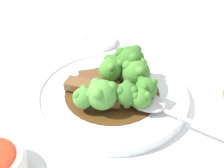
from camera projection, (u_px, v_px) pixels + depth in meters
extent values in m
plane|color=silver|center=(112.00, 99.00, 0.57)|extent=(4.00, 4.00, 0.00)
cylinder|color=white|center=(112.00, 96.00, 0.56)|extent=(0.27, 0.27, 0.01)
torus|color=white|center=(112.00, 93.00, 0.56)|extent=(0.27, 0.27, 0.01)
cylinder|color=#4C2D14|center=(112.00, 93.00, 0.56)|extent=(0.17, 0.17, 0.00)
cube|color=brown|center=(95.00, 76.00, 0.58)|extent=(0.06, 0.04, 0.01)
cube|color=brown|center=(109.00, 92.00, 0.54)|extent=(0.05, 0.08, 0.01)
cube|color=brown|center=(86.00, 86.00, 0.55)|extent=(0.08, 0.06, 0.02)
cylinder|color=#8EB756|center=(102.00, 105.00, 0.52)|extent=(0.02, 0.02, 0.01)
sphere|color=#4C8E38|center=(102.00, 95.00, 0.50)|extent=(0.05, 0.05, 0.05)
sphere|color=#4C8E38|center=(112.00, 87.00, 0.50)|extent=(0.02, 0.02, 0.02)
sphere|color=#4C8E38|center=(96.00, 83.00, 0.50)|extent=(0.02, 0.02, 0.02)
sphere|color=#4C8E38|center=(98.00, 94.00, 0.48)|extent=(0.02, 0.02, 0.02)
cylinder|color=#7FA84C|center=(129.00, 74.00, 0.58)|extent=(0.02, 0.02, 0.02)
sphere|color=#387028|center=(130.00, 61.00, 0.56)|extent=(0.06, 0.06, 0.06)
sphere|color=#387028|center=(136.00, 50.00, 0.57)|extent=(0.02, 0.02, 0.02)
sphere|color=#387028|center=(121.00, 53.00, 0.56)|extent=(0.02, 0.02, 0.02)
sphere|color=#387028|center=(134.00, 59.00, 0.54)|extent=(0.02, 0.02, 0.02)
cylinder|color=#8EB756|center=(140.00, 106.00, 0.51)|extent=(0.01, 0.01, 0.01)
sphere|color=#427F2D|center=(141.00, 98.00, 0.50)|extent=(0.03, 0.03, 0.03)
sphere|color=#427F2D|center=(141.00, 89.00, 0.50)|extent=(0.01, 0.01, 0.01)
sphere|color=#427F2D|center=(136.00, 95.00, 0.49)|extent=(0.01, 0.01, 0.01)
sphere|color=#427F2D|center=(147.00, 96.00, 0.49)|extent=(0.01, 0.01, 0.01)
cylinder|color=#7FA84C|center=(113.00, 80.00, 0.57)|extent=(0.01, 0.01, 0.02)
sphere|color=#427F2D|center=(113.00, 70.00, 0.55)|extent=(0.04, 0.04, 0.04)
sphere|color=#427F2D|center=(108.00, 61.00, 0.55)|extent=(0.02, 0.02, 0.02)
sphere|color=#427F2D|center=(110.00, 68.00, 0.54)|extent=(0.02, 0.02, 0.02)
sphere|color=#427F2D|center=(120.00, 64.00, 0.55)|extent=(0.02, 0.02, 0.02)
cylinder|color=#7FA84C|center=(115.00, 73.00, 0.59)|extent=(0.01, 0.01, 0.01)
sphere|color=#387028|center=(115.00, 64.00, 0.58)|extent=(0.04, 0.04, 0.04)
sphere|color=#387028|center=(108.00, 59.00, 0.57)|extent=(0.02, 0.02, 0.02)
sphere|color=#387028|center=(117.00, 63.00, 0.56)|extent=(0.02, 0.02, 0.02)
sphere|color=#387028|center=(119.00, 57.00, 0.58)|extent=(0.02, 0.02, 0.02)
cylinder|color=#8EB756|center=(127.00, 103.00, 0.52)|extent=(0.01, 0.01, 0.01)
sphere|color=#387028|center=(127.00, 94.00, 0.51)|extent=(0.04, 0.04, 0.04)
sphere|color=#387028|center=(121.00, 91.00, 0.49)|extent=(0.01, 0.01, 0.01)
sphere|color=#387028|center=(134.00, 91.00, 0.49)|extent=(0.01, 0.01, 0.01)
sphere|color=#387028|center=(127.00, 84.00, 0.51)|extent=(0.01, 0.01, 0.01)
cylinder|color=#7FA84C|center=(145.00, 98.00, 0.53)|extent=(0.01, 0.01, 0.01)
sphere|color=#387028|center=(146.00, 88.00, 0.51)|extent=(0.04, 0.04, 0.04)
sphere|color=#387028|center=(144.00, 87.00, 0.50)|extent=(0.01, 0.01, 0.01)
sphere|color=#387028|center=(153.00, 83.00, 0.51)|extent=(0.01, 0.01, 0.01)
sphere|color=#387028|center=(142.00, 80.00, 0.52)|extent=(0.01, 0.01, 0.01)
cylinder|color=#8EB756|center=(136.00, 84.00, 0.56)|extent=(0.02, 0.02, 0.01)
sphere|color=#427F2D|center=(136.00, 74.00, 0.55)|extent=(0.05, 0.05, 0.05)
sphere|color=#427F2D|center=(140.00, 72.00, 0.53)|extent=(0.02, 0.02, 0.02)
sphere|color=#427F2D|center=(142.00, 63.00, 0.55)|extent=(0.02, 0.02, 0.02)
sphere|color=#427F2D|center=(128.00, 66.00, 0.54)|extent=(0.02, 0.02, 0.02)
cylinder|color=#7FA84C|center=(84.00, 106.00, 0.52)|extent=(0.01, 0.01, 0.01)
sphere|color=#4C8E38|center=(83.00, 98.00, 0.51)|extent=(0.03, 0.03, 0.03)
sphere|color=#4C8E38|center=(88.00, 95.00, 0.50)|extent=(0.01, 0.01, 0.01)
sphere|color=#4C8E38|center=(84.00, 89.00, 0.51)|extent=(0.01, 0.01, 0.01)
sphere|color=#4C8E38|center=(77.00, 95.00, 0.50)|extent=(0.01, 0.01, 0.01)
ellipsoid|color=#B7B7BC|center=(146.00, 102.00, 0.52)|extent=(0.08, 0.08, 0.01)
cylinder|color=#B7B7BC|center=(210.00, 130.00, 0.47)|extent=(0.12, 0.11, 0.01)
cylinder|color=white|center=(101.00, 42.00, 0.73)|extent=(0.08, 0.08, 0.01)
torus|color=white|center=(101.00, 40.00, 0.72)|extent=(0.08, 0.08, 0.01)
cube|color=silver|center=(149.00, 41.00, 0.73)|extent=(0.10, 0.11, 0.01)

